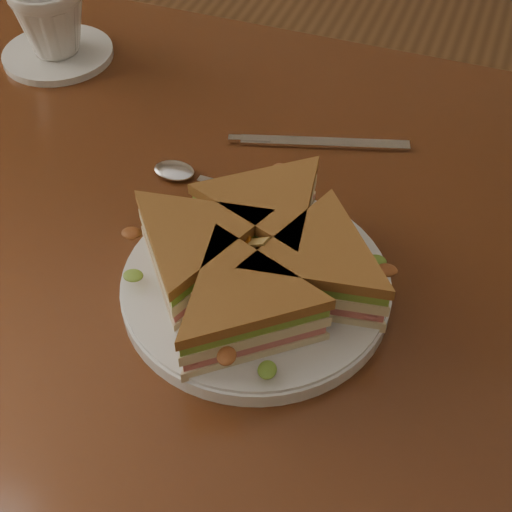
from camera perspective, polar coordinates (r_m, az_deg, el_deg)
The scene contains 8 objects.
table at distance 0.82m, azimuth 1.41°, elevation -2.96°, with size 1.20×0.80×0.75m.
plate at distance 0.68m, azimuth 0.00°, elevation -2.42°, with size 0.26×0.26×0.02m, color white.
sandwich_wedges at distance 0.66m, azimuth 0.00°, elevation -0.30°, with size 0.29×0.29×0.06m.
crisps_mound at distance 0.66m, azimuth 0.00°, elevation -0.54°, with size 0.09×0.09×0.05m, color #BE6418, non-canonical shape.
spoon at distance 0.81m, azimuth -5.08°, elevation 6.36°, with size 0.18×0.03×0.01m.
knife at distance 0.86m, azimuth 4.54°, elevation 9.01°, with size 0.21×0.08×0.00m.
saucer at distance 1.05m, azimuth -15.54°, elevation 15.31°, with size 0.15×0.15×0.01m, color white.
coffee_cup at distance 1.03m, azimuth -16.12°, elevation 17.72°, with size 0.10×0.10×0.09m, color white.
Camera 1 is at (0.17, -0.51, 1.27)m, focal length 50.00 mm.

